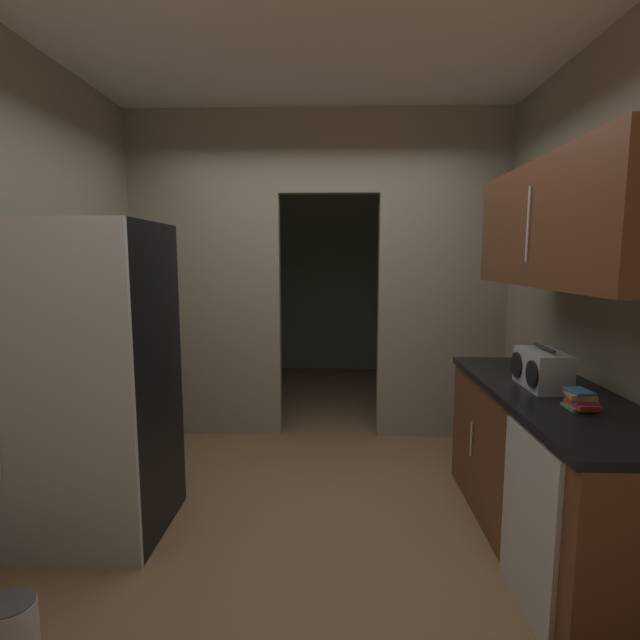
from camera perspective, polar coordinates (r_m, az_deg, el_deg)
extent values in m
plane|color=brown|center=(3.13, -1.34, -23.15)|extent=(20.00, 20.00, 0.00)
cube|color=silver|center=(3.40, -1.01, 29.29)|extent=(3.66, 7.07, 0.06)
cube|color=gray|center=(4.38, -13.24, 4.90)|extent=(1.30, 0.12, 2.83)
cube|color=gray|center=(4.33, 14.24, 4.84)|extent=(1.10, 0.12, 2.83)
cube|color=gray|center=(4.32, 1.11, 19.29)|extent=(0.86, 0.12, 0.69)
cube|color=gray|center=(6.86, 0.56, 5.92)|extent=(3.26, 0.10, 2.83)
cube|color=gray|center=(5.81, -15.59, 5.39)|extent=(0.10, 2.63, 2.83)
cube|color=gray|center=(5.72, 16.34, 5.33)|extent=(0.10, 2.63, 2.83)
cube|color=black|center=(3.05, -24.92, -6.53)|extent=(0.75, 0.71, 1.78)
cube|color=#B7BABC|center=(2.73, -28.44, -8.30)|extent=(0.75, 0.03, 1.78)
cube|color=brown|center=(3.02, 25.36, -16.13)|extent=(0.59, 1.79, 0.84)
cube|color=black|center=(2.88, 25.85, -8.03)|extent=(0.63, 1.79, 0.04)
cylinder|color=#B7BABC|center=(2.56, 22.44, -19.30)|extent=(0.01, 0.01, 0.22)
cylinder|color=#B7BABC|center=(3.25, 17.45, -13.26)|extent=(0.01, 0.01, 0.22)
cube|color=#B7BABC|center=(2.50, 23.35, -21.42)|extent=(0.02, 0.56, 0.82)
cube|color=brown|center=(2.79, 26.90, 10.07)|extent=(0.34, 1.61, 0.64)
cylinder|color=#B7BABC|center=(2.72, 23.36, 10.35)|extent=(0.01, 0.01, 0.38)
cube|color=#B2B2B7|center=(2.91, 24.80, -5.33)|extent=(0.19, 0.36, 0.20)
cylinder|color=#262626|center=(2.88, 24.93, -2.95)|extent=(0.02, 0.25, 0.02)
cylinder|color=black|center=(2.77, 23.77, -5.87)|extent=(0.01, 0.14, 0.14)
cylinder|color=black|center=(2.97, 22.21, -4.94)|extent=(0.01, 0.14, 0.14)
cube|color=#388C47|center=(2.61, 28.18, -9.09)|extent=(0.11, 0.13, 0.01)
cube|color=red|center=(2.60, 28.65, -8.76)|extent=(0.11, 0.15, 0.02)
cube|color=#8C3893|center=(2.60, 28.62, -8.30)|extent=(0.11, 0.11, 0.02)
cube|color=gold|center=(2.60, 28.40, -7.80)|extent=(0.13, 0.15, 0.02)
cube|color=#2D609E|center=(2.59, 28.29, -7.44)|extent=(0.10, 0.14, 0.01)
cylinder|color=silver|center=(2.65, -32.57, -28.13)|extent=(0.19, 0.19, 0.19)
cylinder|color=#4C4C51|center=(2.60, -32.74, -26.34)|extent=(0.18, 0.18, 0.01)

